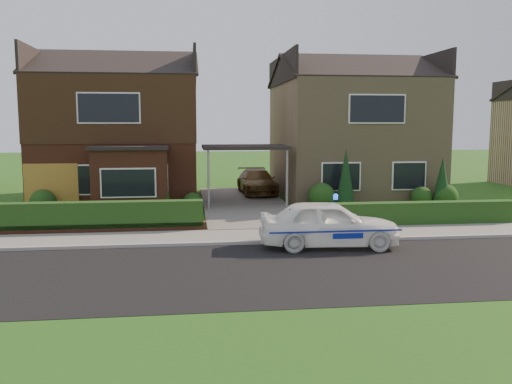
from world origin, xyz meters
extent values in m
plane|color=#1E4D14|center=(0.00, 0.00, 0.00)|extent=(120.00, 120.00, 0.00)
cube|color=black|center=(0.00, 0.00, 0.00)|extent=(60.00, 6.00, 0.02)
cube|color=#9E9993|center=(0.00, 3.05, 0.06)|extent=(60.00, 0.16, 0.12)
cube|color=slate|center=(0.00, 4.10, 0.05)|extent=(60.00, 2.00, 0.10)
cube|color=#1E4D14|center=(0.00, -5.00, 0.00)|extent=(60.00, 4.00, 0.01)
cube|color=#666059|center=(0.00, 11.00, 0.06)|extent=(3.80, 12.00, 0.12)
cube|color=brown|center=(-5.80, 14.00, 2.90)|extent=(7.20, 8.00, 5.80)
cube|color=white|center=(-7.38, 9.98, 1.40)|extent=(1.80, 0.08, 1.30)
cube|color=white|center=(-4.22, 9.98, 1.40)|extent=(1.60, 0.08, 1.30)
cube|color=white|center=(-5.80, 9.98, 4.40)|extent=(2.60, 0.08, 1.30)
cube|color=black|center=(-5.80, 14.00, 4.35)|extent=(7.26, 8.06, 2.90)
cube|color=brown|center=(-4.94, 9.30, 1.35)|extent=(3.00, 1.40, 2.70)
cube|color=black|center=(-4.94, 9.30, 2.77)|extent=(3.20, 1.60, 0.14)
cube|color=#9C825F|center=(5.80, 14.00, 2.90)|extent=(7.20, 8.00, 5.80)
cube|color=white|center=(4.22, 9.98, 1.40)|extent=(1.80, 0.08, 1.30)
cube|color=white|center=(7.38, 9.98, 1.40)|extent=(1.60, 0.08, 1.30)
cube|color=white|center=(5.80, 9.98, 4.40)|extent=(2.60, 0.08, 1.30)
cube|color=black|center=(0.00, 11.00, 2.70)|extent=(3.80, 3.00, 0.14)
cylinder|color=gray|center=(-1.70, 9.60, 1.35)|extent=(0.10, 0.10, 2.70)
cylinder|color=gray|center=(1.70, 9.60, 1.35)|extent=(0.10, 0.10, 2.70)
cube|color=#91601F|center=(-8.25, 9.96, 1.05)|extent=(2.20, 0.10, 2.10)
cube|color=brown|center=(-5.80, 5.30, 0.18)|extent=(7.70, 0.25, 0.36)
cube|color=#103513|center=(-5.80, 5.45, 0.00)|extent=(7.50, 0.55, 0.90)
cube|color=#103513|center=(5.80, 5.35, 0.00)|extent=(7.50, 0.55, 0.80)
sphere|color=#103513|center=(-8.50, 9.50, 0.54)|extent=(1.08, 1.08, 1.08)
sphere|color=#103513|center=(-4.00, 9.30, 0.66)|extent=(1.32, 1.32, 1.32)
sphere|color=#103513|center=(-2.40, 9.60, 0.42)|extent=(0.84, 0.84, 0.84)
sphere|color=#103513|center=(3.20, 9.40, 0.60)|extent=(1.20, 1.20, 1.20)
sphere|color=#103513|center=(7.80, 9.50, 0.48)|extent=(0.96, 0.96, 0.96)
sphere|color=#103513|center=(8.80, 9.20, 0.54)|extent=(1.08, 1.08, 1.08)
cone|color=black|center=(4.20, 9.20, 1.30)|extent=(0.90, 0.90, 2.60)
cone|color=black|center=(8.60, 9.20, 1.10)|extent=(0.90, 0.90, 2.20)
imported|color=white|center=(1.69, 2.40, 0.72)|extent=(2.02, 4.35, 1.44)
sphere|color=#193FF2|center=(1.90, 2.40, 1.52)|extent=(0.17, 0.17, 0.17)
cube|color=navy|center=(1.69, 1.54, 0.66)|extent=(3.89, 0.02, 0.05)
cube|color=navy|center=(1.69, 3.26, 0.66)|extent=(3.89, 0.01, 0.05)
ellipsoid|color=black|center=(0.50, 2.30, 1.00)|extent=(0.22, 0.17, 0.21)
sphere|color=white|center=(0.52, 2.24, 0.99)|extent=(0.11, 0.11, 0.11)
sphere|color=black|center=(0.52, 2.28, 1.14)|extent=(0.13, 0.13, 0.13)
cone|color=black|center=(0.48, 2.29, 1.21)|extent=(0.04, 0.04, 0.05)
cone|color=black|center=(0.57, 2.29, 1.21)|extent=(0.04, 0.04, 0.05)
imported|color=brown|center=(1.00, 14.50, 0.74)|extent=(1.88, 4.36, 1.25)
imported|color=gray|center=(-8.40, 9.00, 0.33)|extent=(0.40, 0.32, 0.66)
imported|color=gray|center=(-5.30, 9.00, 0.35)|extent=(0.50, 0.49, 0.70)
imported|color=gray|center=(-4.16, 6.15, 0.41)|extent=(0.62, 0.62, 0.82)
camera|label=1|loc=(-2.50, -13.42, 3.77)|focal=38.00mm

